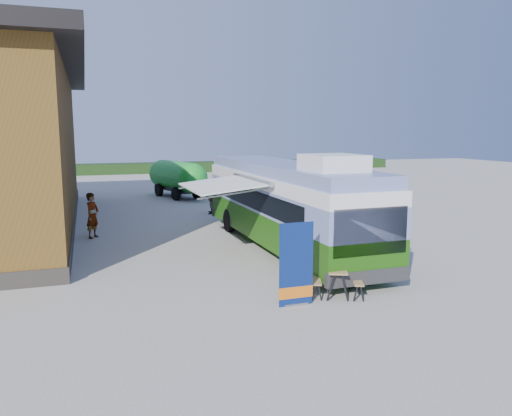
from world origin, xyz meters
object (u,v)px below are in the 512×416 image
object	(u,v)px
banner	(296,272)
slurry_tanker	(177,177)
person_b	(209,198)
person_a	(92,215)
bus	(285,201)
picnic_table	(336,275)

from	to	relation	value
banner	slurry_tanker	world-z (taller)	slurry_tanker
person_b	slurry_tanker	bearing A→B (deg)	-158.49
banner	person_a	size ratio (longest dim) A/B	1.14
banner	bus	bearing A→B (deg)	69.87
bus	person_a	distance (m)	8.04
person_a	person_b	distance (m)	7.35
banner	picnic_table	distance (m)	1.44
bus	picnic_table	bearing A→B (deg)	-98.46
slurry_tanker	person_b	bearing A→B (deg)	-103.22
picnic_table	person_a	bearing A→B (deg)	144.69
person_b	slurry_tanker	size ratio (longest dim) A/B	0.28
person_a	slurry_tanker	xyz separation A→B (m)	(5.49, 11.41, 0.43)
person_a	slurry_tanker	bearing A→B (deg)	9.58
bus	slurry_tanker	distance (m)	15.60
picnic_table	person_b	distance (m)	14.02
picnic_table	slurry_tanker	bearing A→B (deg)	114.23
picnic_table	person_a	distance (m)	11.47
picnic_table	person_b	world-z (taller)	person_b
banner	slurry_tanker	bearing A→B (deg)	87.33
banner	picnic_table	size ratio (longest dim) A/B	1.27
picnic_table	person_b	size ratio (longest dim) A/B	0.97
bus	banner	size ratio (longest dim) A/B	5.61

